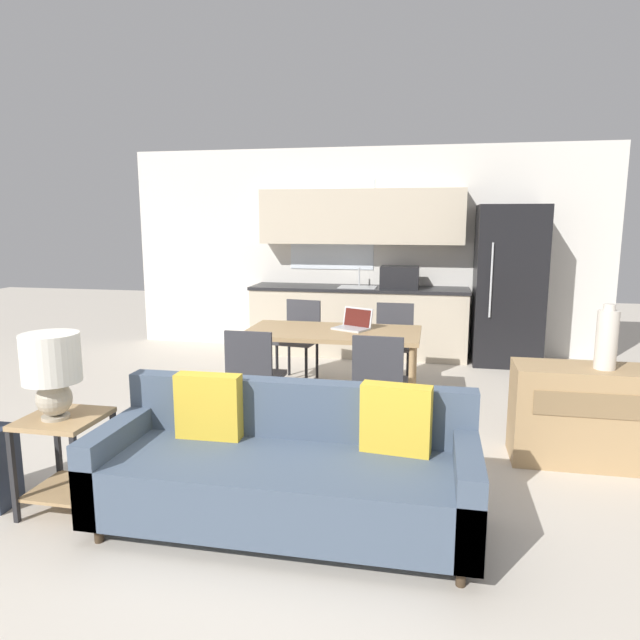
{
  "coord_description": "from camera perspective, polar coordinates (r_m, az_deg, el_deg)",
  "views": [
    {
      "loc": [
        0.95,
        -3.03,
        1.77
      ],
      "look_at": [
        0.05,
        1.5,
        0.95
      ],
      "focal_mm": 32.0,
      "sensor_mm": 36.0,
      "label": 1
    }
  ],
  "objects": [
    {
      "name": "dining_chair_far_right",
      "position": [
        6.13,
        7.37,
        -1.99
      ],
      "size": [
        0.42,
        0.42,
        0.88
      ],
      "rotation": [
        0.0,
        0.0,
        -0.01
      ],
      "color": "#38383D",
      "rests_on": "ground_plane"
    },
    {
      "name": "vase",
      "position": [
        4.49,
        26.75,
        -1.69
      ],
      "size": [
        0.15,
        0.15,
        0.47
      ],
      "color": "beige",
      "rests_on": "credenza"
    },
    {
      "name": "refrigerator",
      "position": [
        7.35,
        18.31,
        3.31
      ],
      "size": [
        0.8,
        0.76,
        1.94
      ],
      "color": "black",
      "rests_on": "ground_plane"
    },
    {
      "name": "wall_back",
      "position": [
        7.73,
        4.2,
        6.97
      ],
      "size": [
        6.4,
        0.07,
        2.7
      ],
      "color": "silver",
      "rests_on": "ground_plane"
    },
    {
      "name": "dining_table",
      "position": [
        5.42,
        1.28,
        -1.67
      ],
      "size": [
        1.64,
        0.86,
        0.73
      ],
      "color": "tan",
      "rests_on": "ground_plane"
    },
    {
      "name": "dining_chair_near_left",
      "position": [
        4.82,
        -6.63,
        -5.29
      ],
      "size": [
        0.43,
        0.43,
        0.88
      ],
      "rotation": [
        0.0,
        0.0,
        3.12
      ],
      "color": "#38383D",
      "rests_on": "ground_plane"
    },
    {
      "name": "laptop",
      "position": [
        5.49,
        3.4,
        -0.39
      ],
      "size": [
        0.4,
        0.37,
        0.2
      ],
      "rotation": [
        0.0,
        0.0,
        -0.45
      ],
      "color": "#B7BABC",
      "rests_on": "dining_table"
    },
    {
      "name": "dining_chair_near_right",
      "position": [
        4.62,
        5.96,
        -5.95
      ],
      "size": [
        0.44,
        0.44,
        0.88
      ],
      "rotation": [
        0.0,
        0.0,
        3.1
      ],
      "color": "#38383D",
      "rests_on": "ground_plane"
    },
    {
      "name": "couch",
      "position": [
        3.43,
        -3.28,
        -14.71
      ],
      "size": [
        2.16,
        0.8,
        0.85
      ],
      "color": "#3D2D1E",
      "rests_on": "ground_plane"
    },
    {
      "name": "side_table",
      "position": [
        3.88,
        -24.13,
        -11.55
      ],
      "size": [
        0.45,
        0.45,
        0.6
      ],
      "color": "tan",
      "rests_on": "ground_plane"
    },
    {
      "name": "credenza",
      "position": [
        4.64,
        25.52,
        -8.61
      ],
      "size": [
        1.12,
        0.44,
        0.72
      ],
      "color": "tan",
      "rests_on": "ground_plane"
    },
    {
      "name": "dining_chair_far_left",
      "position": [
        6.32,
        -2.06,
        -1.54
      ],
      "size": [
        0.48,
        0.48,
        0.88
      ],
      "rotation": [
        0.0,
        0.0,
        -0.15
      ],
      "color": "#38383D",
      "rests_on": "ground_plane"
    },
    {
      "name": "kitchen_counter",
      "position": [
        7.48,
        4.0,
        2.93
      ],
      "size": [
        2.82,
        0.65,
        2.15
      ],
      "color": "beige",
      "rests_on": "ground_plane"
    },
    {
      "name": "table_lamp",
      "position": [
        3.71,
        -25.26,
        -4.29
      ],
      "size": [
        0.34,
        0.34,
        0.52
      ],
      "color": "#B2A893",
      "rests_on": "side_table"
    },
    {
      "name": "ground_plane",
      "position": [
        3.64,
        -5.68,
        -19.11
      ],
      "size": [
        20.0,
        20.0,
        0.0
      ],
      "primitive_type": "plane",
      "color": "beige"
    }
  ]
}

